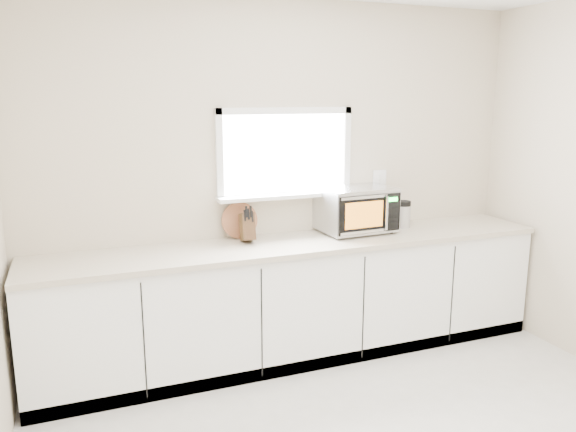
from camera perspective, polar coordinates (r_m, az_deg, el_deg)
name	(u,v)px	position (r m, az deg, el deg)	size (l,w,h in m)	color
back_wall	(285,177)	(4.40, -0.35, 3.98)	(4.00, 0.17, 2.70)	beige
cabinets	(298,301)	(4.36, 1.07, -8.65)	(3.92, 0.60, 0.88)	white
countertop	(299,244)	(4.21, 1.15, -2.83)	(3.92, 0.64, 0.04)	beige
microwave	(356,209)	(4.49, 6.91, 0.76)	(0.58, 0.47, 0.36)	black
knife_block	(247,226)	(4.16, -4.15, -1.04)	(0.11, 0.20, 0.28)	#49331A
cutting_board	(240,220)	(4.28, -4.94, -0.44)	(0.28, 0.28, 0.02)	#9B5D3C
coffee_grinder	(403,214)	(4.72, 11.58, 0.21)	(0.14, 0.14, 0.22)	#BABCC2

